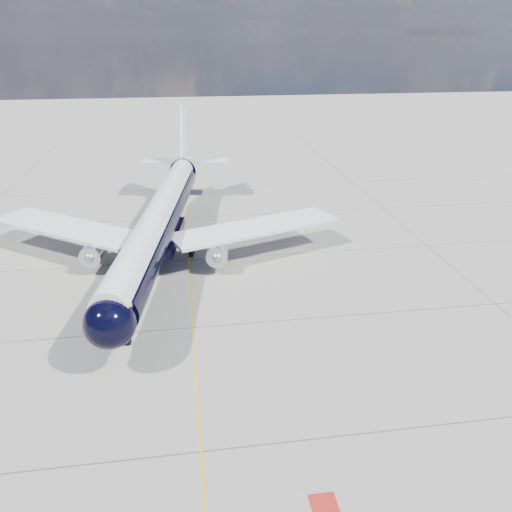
% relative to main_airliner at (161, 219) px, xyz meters
% --- Properties ---
extents(ground, '(320.00, 320.00, 0.00)m').
position_rel_main_airliner_xyz_m(ground, '(3.04, 2.99, -4.69)').
color(ground, gray).
rests_on(ground, ground).
extents(taxiway_centerline, '(0.16, 160.00, 0.01)m').
position_rel_main_airliner_xyz_m(taxiway_centerline, '(3.04, -2.01, -4.69)').
color(taxiway_centerline, '#E09C0B').
rests_on(taxiway_centerline, ground).
extents(red_marking, '(1.60, 1.60, 0.01)m').
position_rel_main_airliner_xyz_m(red_marking, '(9.84, -37.01, -4.69)').
color(red_marking, maroon).
rests_on(red_marking, ground).
extents(main_airliner, '(42.56, 52.22, 15.11)m').
position_rel_main_airliner_xyz_m(main_airliner, '(0.00, 0.00, 0.00)').
color(main_airliner, black).
rests_on(main_airliner, ground).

